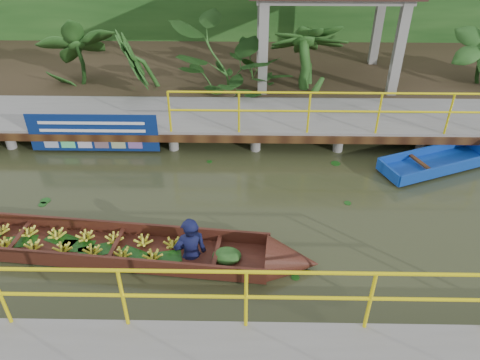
{
  "coord_description": "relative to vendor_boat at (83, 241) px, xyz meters",
  "views": [
    {
      "loc": [
        0.79,
        -7.17,
        5.84
      ],
      "look_at": [
        0.66,
        0.5,
        0.6
      ],
      "focal_mm": 35.0,
      "sensor_mm": 36.0,
      "label": 1
    }
  ],
  "objects": [
    {
      "name": "ground",
      "position": [
        2.12,
        0.93,
        -0.23
      ],
      "size": [
        80.0,
        80.0,
        0.0
      ],
      "primitive_type": "plane",
      "color": "#2C3118",
      "rests_on": "ground"
    },
    {
      "name": "land_strip",
      "position": [
        2.12,
        8.43,
        -0.01
      ],
      "size": [
        30.0,
        8.0,
        0.45
      ],
      "primitive_type": "cube",
      "color": "#34281A",
      "rests_on": "ground"
    },
    {
      "name": "far_dock",
      "position": [
        2.14,
        4.36,
        0.25
      ],
      "size": [
        16.0,
        2.06,
        1.66
      ],
      "color": "gray",
      "rests_on": "ground"
    },
    {
      "name": "vendor_boat",
      "position": [
        0.0,
        0.0,
        0.0
      ],
      "size": [
        9.06,
        1.75,
        2.03
      ],
      "rotation": [
        0.0,
        0.0,
        -0.1
      ],
      "color": "#391A0F",
      "rests_on": "ground"
    },
    {
      "name": "moored_blue_boat",
      "position": [
        7.93,
        3.18,
        -0.1
      ],
      "size": [
        3.16,
        1.91,
        0.74
      ],
      "rotation": [
        0.0,
        0.0,
        0.39
      ],
      "color": "#0E389C",
      "rests_on": "ground"
    },
    {
      "name": "blue_banner",
      "position": [
        -0.71,
        3.41,
        0.32
      ],
      "size": [
        3.07,
        0.04,
        0.96
      ],
      "color": "navy",
      "rests_on": "ground"
    },
    {
      "name": "tropical_plants",
      "position": [
        4.37,
        6.23,
        1.09
      ],
      "size": [
        14.4,
        1.4,
        1.75
      ],
      "color": "#1A4516",
      "rests_on": "ground"
    }
  ]
}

